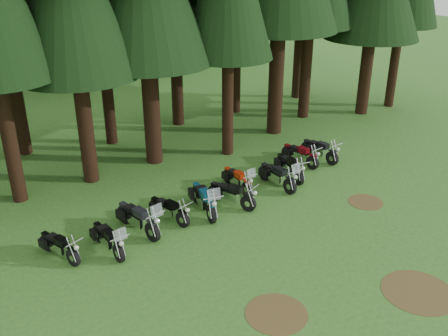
{
  "coord_description": "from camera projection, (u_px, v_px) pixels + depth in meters",
  "views": [
    {
      "loc": [
        -11.17,
        -9.73,
        9.59
      ],
      "look_at": [
        0.76,
        5.0,
        1.0
      ],
      "focal_mm": 40.0,
      "sensor_mm": 36.0,
      "label": 1
    }
  ],
  "objects": [
    {
      "name": "dirt_patch_2",
      "position": [
        418.0,
        292.0,
        14.99
      ],
      "size": [
        2.2,
        2.2,
        0.01
      ],
      "primitive_type": "cylinder",
      "color": "#4C3D1E",
      "rests_on": "ground"
    },
    {
      "name": "motorcycle_10",
      "position": [
        319.0,
        150.0,
        23.94
      ],
      "size": [
        0.32,
        2.29,
        0.93
      ],
      "rotation": [
        0.0,
        0.0,
        -0.01
      ],
      "color": "black",
      "rests_on": "ground"
    },
    {
      "name": "motorcycle_2",
      "position": [
        138.0,
        219.0,
        17.89
      ],
      "size": [
        0.57,
        2.49,
        1.56
      ],
      "rotation": [
        0.0,
        0.0,
        0.09
      ],
      "color": "black",
      "rests_on": "ground"
    },
    {
      "name": "motorcycle_0",
      "position": [
        59.0,
        247.0,
        16.45
      ],
      "size": [
        0.6,
        2.0,
        0.83
      ],
      "rotation": [
        0.0,
        0.0,
        0.23
      ],
      "color": "black",
      "rests_on": "ground"
    },
    {
      "name": "motorcycle_6",
      "position": [
        237.0,
        180.0,
        21.03
      ],
      "size": [
        0.54,
        2.15,
        1.35
      ],
      "rotation": [
        0.0,
        0.0,
        -0.13
      ],
      "color": "black",
      "rests_on": "ground"
    },
    {
      "name": "motorcycle_1",
      "position": [
        108.0,
        240.0,
        16.77
      ],
      "size": [
        0.41,
        2.18,
        1.38
      ],
      "rotation": [
        0.0,
        0.0,
        -0.02
      ],
      "color": "black",
      "rests_on": "ground"
    },
    {
      "name": "ground",
      "position": [
        298.0,
        246.0,
        17.25
      ],
      "size": [
        120.0,
        120.0,
        0.0
      ],
      "primitive_type": "plane",
      "color": "#2E6021",
      "rests_on": "ground"
    },
    {
      "name": "dirt_patch_0",
      "position": [
        276.0,
        314.0,
        14.11
      ],
      "size": [
        1.8,
        1.8,
        0.01
      ],
      "primitive_type": "cylinder",
      "color": "#4C3D1E",
      "rests_on": "ground"
    },
    {
      "name": "motorcycle_7",
      "position": [
        277.0,
        176.0,
        21.24
      ],
      "size": [
        0.48,
        2.36,
        1.48
      ],
      "rotation": [
        0.0,
        0.0,
        -0.06
      ],
      "color": "black",
      "rests_on": "ground"
    },
    {
      "name": "motorcycle_4",
      "position": [
        204.0,
        200.0,
        19.22
      ],
      "size": [
        1.04,
        2.45,
        1.56
      ],
      "rotation": [
        0.0,
        0.0,
        -0.31
      ],
      "color": "black",
      "rests_on": "ground"
    },
    {
      "name": "motorcycle_3",
      "position": [
        169.0,
        210.0,
        18.68
      ],
      "size": [
        0.51,
        2.06,
        0.84
      ],
      "rotation": [
        0.0,
        0.0,
        0.19
      ],
      "color": "black",
      "rests_on": "ground"
    },
    {
      "name": "motorcycle_5",
      "position": [
        231.0,
        195.0,
        19.74
      ],
      "size": [
        0.77,
        2.2,
        0.92
      ],
      "rotation": [
        0.0,
        0.0,
        0.29
      ],
      "color": "black",
      "rests_on": "ground"
    },
    {
      "name": "motorcycle_9",
      "position": [
        300.0,
        155.0,
        23.46
      ],
      "size": [
        0.34,
        2.22,
        0.9
      ],
      "rotation": [
        0.0,
        0.0,
        0.04
      ],
      "color": "black",
      "rests_on": "ground"
    },
    {
      "name": "decid_4",
      "position": [
        42.0,
        24.0,
        34.99
      ],
      "size": [
        5.93,
        5.76,
        7.41
      ],
      "color": "black",
      "rests_on": "ground"
    },
    {
      "name": "dirt_patch_1",
      "position": [
        366.0,
        202.0,
        20.18
      ],
      "size": [
        1.4,
        1.4,
        0.01
      ],
      "primitive_type": "cylinder",
      "color": "#4C3D1E",
      "rests_on": "ground"
    },
    {
      "name": "motorcycle_8",
      "position": [
        289.0,
        167.0,
        22.14
      ],
      "size": [
        0.79,
        2.25,
        0.94
      ],
      "rotation": [
        0.0,
        0.0,
        -0.29
      ],
      "color": "black",
      "rests_on": "ground"
    }
  ]
}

